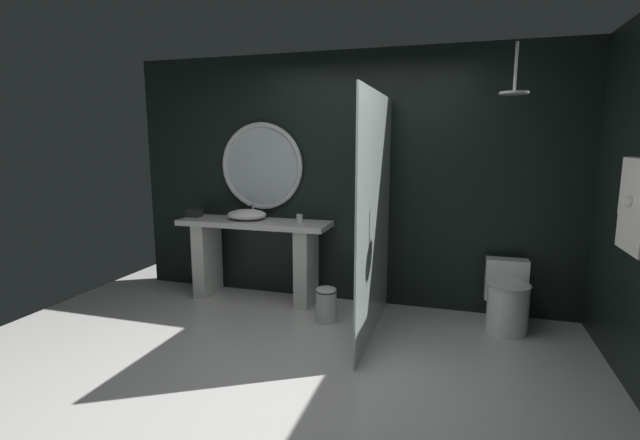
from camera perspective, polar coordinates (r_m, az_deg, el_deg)
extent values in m
plane|color=silver|center=(3.46, -4.68, -19.60)|extent=(5.76, 5.76, 0.00)
cube|color=black|center=(4.85, 3.41, 5.05)|extent=(4.80, 0.10, 2.60)
cube|color=silver|center=(4.93, -8.17, -0.38)|extent=(1.63, 0.48, 0.06)
cube|color=silver|center=(5.29, -13.80, -4.67)|extent=(0.15, 0.41, 0.81)
cube|color=silver|center=(4.81, -1.71, -5.82)|extent=(0.15, 0.41, 0.81)
ellipsoid|color=white|center=(4.97, -9.09, 0.67)|extent=(0.43, 0.35, 0.11)
cylinder|color=silver|center=(5.11, -8.31, 1.22)|extent=(0.02, 0.02, 0.16)
cylinder|color=silver|center=(5.05, -8.61, 1.93)|extent=(0.02, 0.12, 0.02)
cylinder|color=silver|center=(4.76, -2.56, 0.22)|extent=(0.07, 0.07, 0.09)
cube|color=#282D28|center=(5.29, -15.32, 0.84)|extent=(0.15, 0.12, 0.09)
torus|color=silver|center=(5.06, -7.27, 6.65)|extent=(0.94, 0.05, 0.94)
cylinder|color=#B2BCC1|center=(5.07, -7.22, 6.65)|extent=(0.86, 0.01, 0.86)
cube|color=silver|center=(4.00, 6.83, 0.42)|extent=(0.02, 1.53, 2.10)
cylinder|color=silver|center=(4.30, 23.15, 17.10)|extent=(0.02, 0.02, 0.40)
cylinder|color=silver|center=(4.27, 22.96, 14.33)|extent=(0.24, 0.24, 0.02)
cylinder|color=silver|center=(3.66, 34.11, 3.53)|extent=(0.11, 0.11, 0.38)
sphere|color=silver|center=(3.41, 33.94, 1.95)|extent=(0.07, 0.07, 0.07)
cylinder|color=white|center=(4.49, 22.24, -10.18)|extent=(0.35, 0.35, 0.44)
ellipsoid|color=white|center=(4.42, 22.43, -7.37)|extent=(0.37, 0.41, 0.02)
cube|color=white|center=(4.68, 22.12, -6.86)|extent=(0.37, 0.16, 0.40)
cylinder|color=silver|center=(4.43, 0.75, -10.74)|extent=(0.20, 0.20, 0.29)
ellipsoid|color=silver|center=(4.37, 0.76, -8.65)|extent=(0.20, 0.20, 0.06)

